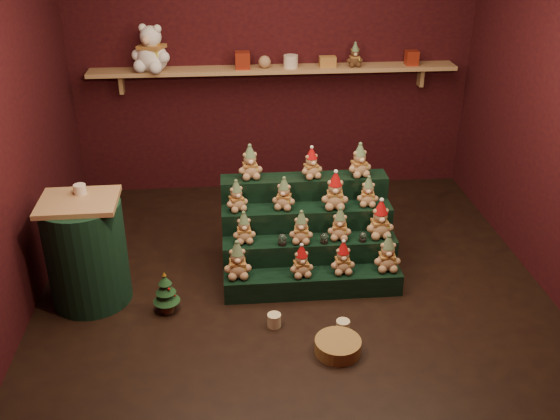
{
  "coord_description": "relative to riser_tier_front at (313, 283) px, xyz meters",
  "views": [
    {
      "loc": [
        -0.47,
        -4.18,
        2.83
      ],
      "look_at": [
        -0.08,
        0.25,
        0.58
      ],
      "focal_mm": 40.0,
      "sensor_mm": 36.0,
      "label": 1
    }
  ],
  "objects": [
    {
      "name": "brown_bear",
      "position": [
        0.64,
        1.93,
        1.34
      ],
      "size": [
        0.16,
        0.14,
        0.23
      ],
      "primitive_type": null,
      "rotation": [
        0.0,
        0.0,
        0.0
      ],
      "color": "#452817",
      "rests_on": "back_shelf"
    },
    {
      "name": "teddy_6",
      "position": [
        0.24,
        0.23,
        0.4
      ],
      "size": [
        0.21,
        0.2,
        0.26
      ],
      "primitive_type": null,
      "rotation": [
        0.0,
        0.0,
        -0.18
      ],
      "color": "tan",
      "rests_on": "riser_tier_midfront"
    },
    {
      "name": "side_table",
      "position": [
        -1.72,
        0.07,
        0.34
      ],
      "size": [
        0.6,
        0.6,
        0.86
      ],
      "rotation": [
        0.0,
        0.0,
        0.02
      ],
      "color": "tan",
      "rests_on": "ground"
    },
    {
      "name": "white_bear",
      "position": [
        -1.31,
        1.93,
        1.5
      ],
      "size": [
        0.49,
        0.47,
        0.55
      ],
      "primitive_type": null,
      "rotation": [
        0.0,
        0.0,
        -0.39
      ],
      "color": "white",
      "rests_on": "back_shelf"
    },
    {
      "name": "ground",
      "position": [
        -0.15,
        0.09,
        -0.09
      ],
      "size": [
        4.0,
        4.0,
        0.0
      ],
      "primitive_type": "plane",
      "color": "black",
      "rests_on": "ground"
    },
    {
      "name": "mini_christmas_tree",
      "position": [
        -1.13,
        -0.14,
        0.08
      ],
      "size": [
        0.2,
        0.2,
        0.35
      ],
      "rotation": [
        0.0,
        0.0,
        -0.43
      ],
      "color": "#452A18",
      "rests_on": "ground"
    },
    {
      "name": "mug_left",
      "position": [
        -0.34,
        -0.4,
        -0.04
      ],
      "size": [
        0.1,
        0.1,
        0.1
      ],
      "primitive_type": "cylinder",
      "color": "beige",
      "rests_on": "ground"
    },
    {
      "name": "teddy_13",
      "position": [
        0.06,
        0.64,
        0.76
      ],
      "size": [
        0.22,
        0.21,
        0.26
      ],
      "primitive_type": null,
      "rotation": [
        0.0,
        0.0,
        0.3
      ],
      "color": "tan",
      "rests_on": "riser_tier_back"
    },
    {
      "name": "teddy_3",
      "position": [
        0.59,
        0.02,
        0.24
      ],
      "size": [
        0.22,
        0.2,
        0.29
      ],
      "primitive_type": null,
      "rotation": [
        0.0,
        0.0,
        -0.05
      ],
      "color": "tan",
      "rests_on": "riser_tier_front"
    },
    {
      "name": "scarf_gift_box",
      "position": [
        0.37,
        1.94,
        1.28
      ],
      "size": [
        0.16,
        0.1,
        0.1
      ],
      "primitive_type": "cube",
      "color": "#DD5C1F",
      "rests_on": "back_shelf"
    },
    {
      "name": "teddy_5",
      "position": [
        -0.08,
        0.2,
        0.4
      ],
      "size": [
        0.21,
        0.19,
        0.26
      ],
      "primitive_type": null,
      "rotation": [
        0.0,
        0.0,
        -0.13
      ],
      "color": "tan",
      "rests_on": "riser_tier_midfront"
    },
    {
      "name": "wicker_basket",
      "position": [
        0.08,
        -0.73,
        -0.04
      ],
      "size": [
        0.36,
        0.36,
        0.1
      ],
      "primitive_type": "cylinder",
      "rotation": [
        0.0,
        0.0,
        -0.12
      ],
      "color": "olive",
      "rests_on": "ground"
    },
    {
      "name": "riser_tier_midfront",
      "position": [
        0.0,
        0.22,
        0.09
      ],
      "size": [
        1.4,
        0.22,
        0.36
      ],
      "primitive_type": "cube",
      "color": "black",
      "rests_on": "ground"
    },
    {
      "name": "snow_globe_c",
      "position": [
        0.41,
        0.16,
        0.31
      ],
      "size": [
        0.06,
        0.06,
        0.08
      ],
      "color": "black",
      "rests_on": "riser_tier_midfront"
    },
    {
      "name": "front_wall",
      "position": [
        -0.15,
        -1.96,
        1.31
      ],
      "size": [
        4.0,
        0.1,
        2.8
      ],
      "primitive_type": "cube",
      "color": "black",
      "rests_on": "ground"
    },
    {
      "name": "teddy_2",
      "position": [
        0.23,
        0.01,
        0.22
      ],
      "size": [
        0.19,
        0.17,
        0.26
      ],
      "primitive_type": null,
      "rotation": [
        0.0,
        0.0,
        0.02
      ],
      "color": "tan",
      "rests_on": "riser_tier_front"
    },
    {
      "name": "snow_globe_a",
      "position": [
        -0.23,
        0.16,
        0.32
      ],
      "size": [
        0.07,
        0.07,
        0.09
      ],
      "color": "black",
      "rests_on": "riser_tier_midfront"
    },
    {
      "name": "gift_tin_red_b",
      "position": [
        1.21,
        1.94,
        1.3
      ],
      "size": [
        0.12,
        0.12,
        0.14
      ],
      "primitive_type": "cube",
      "color": "maroon",
      "rests_on": "back_shelf"
    },
    {
      "name": "riser_tier_front",
      "position": [
        0.0,
        0.0,
        0.0
      ],
      "size": [
        1.4,
        0.22,
        0.18
      ],
      "primitive_type": "cube",
      "color": "black",
      "rests_on": "ground"
    },
    {
      "name": "table_ornament",
      "position": [
        -1.72,
        0.17,
        0.81
      ],
      "size": [
        0.09,
        0.09,
        0.07
      ],
      "primitive_type": "cylinder",
      "color": "beige",
      "rests_on": "side_table"
    },
    {
      "name": "teddy_4",
      "position": [
        -0.53,
        0.24,
        0.4
      ],
      "size": [
        0.19,
        0.17,
        0.25
      ],
      "primitive_type": null,
      "rotation": [
        0.0,
        0.0,
        0.06
      ],
      "color": "tan",
      "rests_on": "riser_tier_midfront"
    },
    {
      "name": "teddy_1",
      "position": [
        -0.1,
        -0.01,
        0.22
      ],
      "size": [
        0.21,
        0.19,
        0.26
      ],
      "primitive_type": null,
      "rotation": [
        0.0,
        0.0,
        0.15
      ],
      "color": "tan",
      "rests_on": "riser_tier_front"
    },
    {
      "name": "teddy_11",
      "position": [
        0.5,
        0.45,
        0.57
      ],
      "size": [
        0.2,
        0.18,
        0.25
      ],
      "primitive_type": null,
      "rotation": [
        0.0,
        0.0,
        -0.14
      ],
      "color": "tan",
      "rests_on": "riser_tier_midback"
    },
    {
      "name": "snow_globe_b",
      "position": [
        0.1,
        0.16,
        0.31
      ],
      "size": [
        0.06,
        0.06,
        0.09
      ],
      "color": "black",
      "rests_on": "riser_tier_midfront"
    },
    {
      "name": "teddy_14",
      "position": [
        0.46,
        0.64,
        0.77
      ],
      "size": [
        0.24,
        0.22,
        0.28
      ],
      "primitive_type": null,
      "rotation": [
        0.0,
        0.0,
        0.24
      ],
      "color": "tan",
      "rests_on": "riser_tier_back"
    },
    {
      "name": "riser_tier_midback",
      "position": [
        0.0,
        0.44,
        0.18
      ],
      "size": [
        1.4,
        0.22,
        0.54
      ],
      "primitive_type": "cube",
      "color": "black",
      "rests_on": "ground"
    },
    {
      "name": "teddy_12",
      "position": [
        -0.45,
        0.68,
        0.77
      ],
      "size": [
        0.22,
        0.21,
        0.28
      ],
      "primitive_type": null,
      "rotation": [
        0.0,
        0.0,
        0.13
      ],
      "color": "tan",
      "rests_on": "riser_tier_back"
    },
    {
      "name": "teddy_0",
      "position": [
        -0.59,
        0.02,
        0.24
      ],
      "size": [
        0.22,
        0.2,
        0.3
      ],
      "primitive_type": null,
      "rotation": [
        0.0,
        0.0,
        0.02
      ],
      "color": "tan",
      "rests_on": "riser_tier_front"
    },
    {
      "name": "shelf_plush_ball",
      "position": [
        -0.24,
        1.94,
        1.29
      ],
      "size": [
        0.12,
        0.12,
        0.12
      ],
      "primitive_type": "sphere",
      "color": "tan",
      "rests_on": "back_shelf"
    },
    {
      "name": "riser_tier_back",
      "position": [
        0.0,
        0.66,
        0.27
      ],
      "size": [
        1.4,
        0.22,
        0.72
      ],
      "primitive_type": "cube",
      "color": "black",
      "rests_on": "ground"
    },
    {
      "name": "gift_tin_cream",
      "position": [
        0.01,
        1.94,
        1.29
      ],
      "size": [
        0.14,
        0.14,
        0.12
      ],
      "primitive_type": "cylinder",
      "color": "beige",
      "rests_on": "back_shelf"
    },
    {
      "name": "back_wall",
      "position": [
        -0.15,
        2.14,
        1.31
      ],
      "size": [
        4.0,
        0.1,
        2.8
      ],
      "primitive_type": "cube",
      "color": "black",
      "rests_on": "ground"
    },
    {
      "name": "teddy_10",
      "position": [
        0.22,
        0.42,
        0.6
      ],
      "size": [
        0.24,
        0.22,
        0.31
      ],
      "primitive_type": null,
      "rotation": [
        0.0,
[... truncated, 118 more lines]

